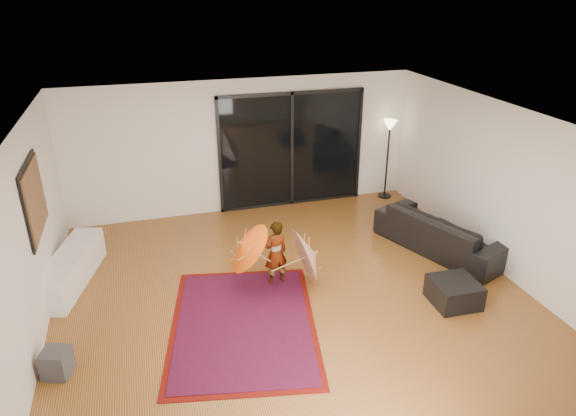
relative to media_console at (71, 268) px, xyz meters
name	(u,v)px	position (x,y,z in m)	size (l,w,h in m)	color
floor	(294,298)	(3.25, -1.42, -0.26)	(7.00, 7.00, 0.00)	#9F602B
ceiling	(295,124)	(3.25, -1.42, 2.44)	(7.00, 7.00, 0.00)	white
wall_back	(243,147)	(3.25, 2.08, 1.09)	(7.00, 7.00, 0.00)	silver
wall_front	(421,394)	(3.25, -4.92, 1.09)	(7.00, 7.00, 0.00)	silver
wall_left	(24,252)	(-0.25, -1.42, 1.09)	(7.00, 7.00, 0.00)	silver
wall_right	(505,191)	(6.75, -1.42, 1.09)	(7.00, 7.00, 0.00)	silver
sliding_door	(292,150)	(4.25, 2.05, 0.94)	(3.06, 0.07, 2.40)	black
painting	(35,199)	(-0.21, -0.42, 1.39)	(0.04, 1.28, 1.08)	black
media_console	(71,268)	(0.00, 0.00, 0.00)	(0.47, 1.86, 0.52)	white
speaker	(57,363)	(0.00, -2.17, -0.08)	(0.31, 0.31, 0.35)	#424244
persian_rug	(243,324)	(2.38, -1.83, -0.25)	(2.51, 3.13, 0.02)	#590C07
sofa	(442,232)	(6.20, -0.68, 0.09)	(2.39, 0.93, 0.70)	black
ottoman	(454,292)	(5.49, -2.20, -0.07)	(0.65, 0.65, 0.37)	black
floor_lamp	(389,137)	(6.35, 1.83, 1.10)	(0.30, 0.30, 1.73)	black
child	(276,253)	(3.10, -0.91, 0.28)	(0.39, 0.26, 1.07)	#999999
parasol_orange	(241,248)	(2.55, -0.96, 0.48)	(0.67, 0.83, 0.88)	#EE540C
parasol_white	(315,254)	(3.70, -1.06, 0.25)	(0.53, 0.98, 0.99)	beige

